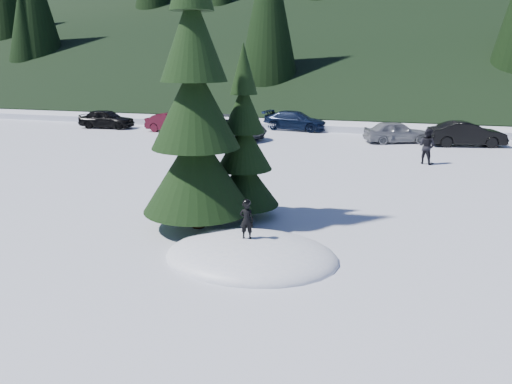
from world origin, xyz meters
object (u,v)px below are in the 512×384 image
(adult_0, at_px, (427,146))
(car_4, at_px, (396,132))
(spruce_tall, at_px, (195,116))
(car_2, at_px, (226,127))
(child_skier, at_px, (247,220))
(car_1, at_px, (174,123))
(car_5, at_px, (467,134))
(car_0, at_px, (106,119))
(spruce_short, at_px, (244,152))
(car_3, at_px, (295,121))

(adult_0, distance_m, car_4, 5.99)
(spruce_tall, bearing_deg, car_2, 106.75)
(child_skier, xyz_separation_m, car_4, (3.30, 19.02, -0.33))
(child_skier, xyz_separation_m, adult_0, (4.79, 13.22, -0.12))
(car_1, bearing_deg, car_2, -103.90)
(car_1, xyz_separation_m, car_2, (4.31, -1.59, 0.11))
(spruce_tall, relative_size, child_skier, 8.87)
(child_skier, xyz_separation_m, car_5, (7.16, 18.98, -0.28))
(adult_0, bearing_deg, car_5, -82.83)
(car_0, xyz_separation_m, car_5, (23.71, -0.64, 0.02))
(car_0, distance_m, car_2, 9.90)
(spruce_tall, distance_m, child_skier, 3.57)
(spruce_short, height_order, adult_0, spruce_short)
(car_1, height_order, car_2, car_2)
(adult_0, bearing_deg, car_3, -18.54)
(adult_0, bearing_deg, car_2, 8.72)
(car_3, relative_size, car_5, 1.07)
(car_1, bearing_deg, car_4, -84.46)
(car_2, bearing_deg, car_0, 97.54)
(car_3, bearing_deg, car_1, 122.01)
(spruce_short, bearing_deg, spruce_tall, -125.54)
(spruce_short, bearing_deg, car_5, 62.59)
(adult_0, relative_size, car_3, 0.38)
(adult_0, height_order, car_1, adult_0)
(car_0, bearing_deg, car_5, -94.46)
(spruce_tall, xyz_separation_m, child_skier, (2.06, -1.73, -2.35))
(car_2, bearing_deg, spruce_tall, -144.15)
(spruce_short, height_order, child_skier, spruce_short)
(car_0, height_order, car_4, car_0)
(car_3, distance_m, car_4, 7.59)
(car_3, height_order, car_5, car_5)
(spruce_tall, height_order, adult_0, spruce_tall)
(car_0, bearing_deg, car_2, -104.46)
(car_4, xyz_separation_m, car_5, (3.86, -0.04, 0.05))
(spruce_tall, relative_size, car_4, 2.29)
(spruce_tall, xyz_separation_m, adult_0, (6.85, 11.49, -2.48))
(car_1, relative_size, car_3, 0.86)
(car_3, bearing_deg, car_0, 111.52)
(child_skier, bearing_deg, car_2, -74.84)
(spruce_tall, bearing_deg, car_1, 117.46)
(car_0, xyz_separation_m, car_4, (19.85, -0.61, -0.02))
(car_3, bearing_deg, spruce_short, -163.43)
(car_2, height_order, car_5, car_2)
(spruce_tall, height_order, car_5, spruce_tall)
(spruce_short, relative_size, car_5, 1.29)
(car_2, bearing_deg, child_skier, -139.70)
(spruce_tall, xyz_separation_m, car_3, (-1.42, 20.69, -2.67))
(car_0, distance_m, car_1, 5.41)
(spruce_short, xyz_separation_m, child_skier, (1.06, -3.13, -1.14))
(car_3, bearing_deg, adult_0, -128.65)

